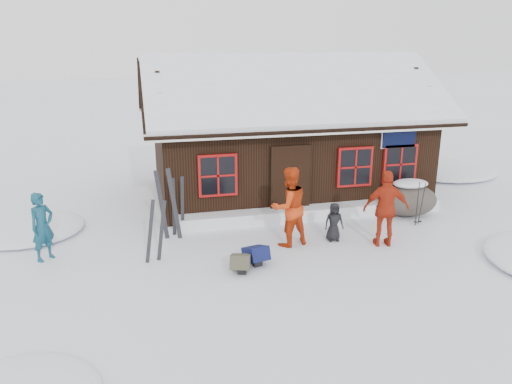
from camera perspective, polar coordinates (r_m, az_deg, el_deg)
The scene contains 15 objects.
ground at distance 11.62m, azimuth 3.18°, elevation -7.25°, with size 120.00×120.00×0.00m, color white.
mountain_hut at distance 16.12m, azimuth 3.27°, elevation 5.53°, with size 8.90×6.09×4.42m.
snow_drift at distance 13.99m, azimuth 6.42°, elevation -2.29°, with size 7.60×0.60×0.35m, color white.
snow_mounds at distance 13.76m, azimuth 7.54°, elevation -3.43°, with size 20.60×13.20×0.48m.
skier_teal at distance 12.09m, azimuth -23.23°, elevation -3.66°, with size 0.57×0.38×1.57m, color navy.
skier_orange_left at distance 11.88m, azimuth 3.78°, elevation -1.69°, with size 0.94×0.73×1.93m, color #BE330D.
skier_orange_right at distance 12.22m, azimuth 14.65°, elevation -1.86°, with size 1.09×0.45×1.86m, color #A92711.
skier_crouched at distance 12.41m, azimuth 8.90°, elevation -3.40°, with size 0.47×0.31×0.97m, color black.
boulder at distance 14.69m, azimuth 17.10°, elevation -0.78°, with size 1.60×1.20×0.93m.
ski_pair_left at distance 11.26m, azimuth -11.38°, elevation -4.51°, with size 0.54×0.16×1.49m.
ski_pair_mid at distance 12.42m, azimuth -10.02°, elevation -1.52°, with size 0.62×0.17×1.85m.
ski_pair_right at distance 12.78m, azimuth -8.88°, elevation -1.68°, with size 0.35×0.19×1.54m.
ski_poles at distance 13.98m, azimuth 18.18°, elevation -1.35°, with size 0.22×0.11×1.22m.
backpack_blue at distance 11.14m, azimuth -0.01°, elevation -7.43°, with size 0.43×0.58×0.31m, color #0F1644.
backpack_olive at distance 10.79m, azimuth -1.77°, elevation -8.33°, with size 0.42×0.55×0.30m, color #42402F.
Camera 1 is at (-3.13, -10.13, 4.75)m, focal length 35.00 mm.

